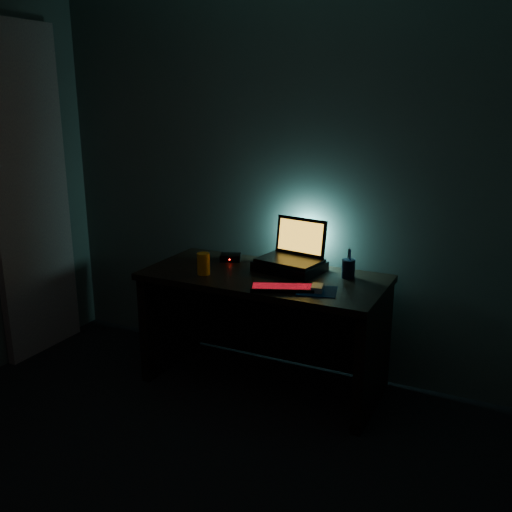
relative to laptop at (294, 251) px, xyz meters
The scene contains 11 objects.
room 1.86m from the laptop, 93.78° to the right, with size 3.50×4.00×2.50m.
desk 0.42m from the laptop, 130.33° to the right, with size 1.50×0.70×0.75m.
curtain 1.89m from the laptop, 167.88° to the right, with size 0.06×0.65×2.30m, color beige.
riser 0.10m from the laptop, 99.60° to the right, with size 0.40×0.30×0.06m, color black.
laptop is the anchor object (origin of this frame).
keyboard 0.43m from the laptop, 74.08° to the right, with size 0.41×0.27×0.02m.
mousepad 0.46m from the laptop, 50.73° to the right, with size 0.22×0.20×0.00m, color #0B2951.
mouse 0.46m from the laptop, 50.73° to the right, with size 0.06×0.10×0.03m, color gray.
pen_cup 0.37m from the laptop, ahead, with size 0.08×0.08×0.11m, color black.
juice_glass 0.58m from the laptop, 142.55° to the right, with size 0.08×0.08×0.14m, color orange.
router 0.47m from the laptop, behind, with size 0.16×0.15×0.04m.
Camera 1 is at (1.43, -1.43, 1.82)m, focal length 40.00 mm.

